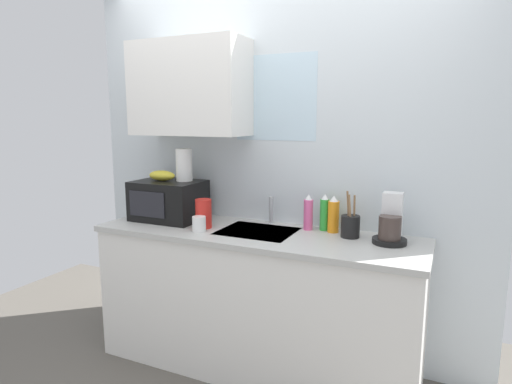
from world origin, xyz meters
TOP-DOWN VIEW (x-y plane):
  - kitchen_wall_assembly at (-0.10, 0.31)m, footprint 2.81×0.42m
  - counter_unit at (-0.00, 0.00)m, footprint 2.04×0.63m
  - sink_faucet at (-0.00, 0.24)m, footprint 0.03×0.03m
  - microwave at (-0.69, 0.05)m, footprint 0.46×0.35m
  - banana_bunch at (-0.74, 0.05)m, footprint 0.20×0.11m
  - paper_towel_roll at (-0.59, 0.10)m, footprint 0.11×0.11m
  - coffee_maker at (0.79, 0.11)m, footprint 0.19×0.21m
  - dish_soap_bottle_pink at (0.28, 0.19)m, footprint 0.06×0.06m
  - dish_soap_bottle_green at (0.37, 0.22)m, footprint 0.06×0.06m
  - dish_soap_bottle_orange at (0.44, 0.19)m, footprint 0.07×0.07m
  - cereal_canister at (-0.35, -0.05)m, footprint 0.10×0.10m
  - mug_white at (-0.32, -0.14)m, footprint 0.08×0.08m
  - utensil_crock at (0.56, 0.12)m, footprint 0.11×0.11m

SIDE VIEW (x-z plane):
  - counter_unit at x=0.00m, z-range 0.01..0.91m
  - mug_white at x=-0.32m, z-range 0.90..0.99m
  - utensil_crock at x=0.56m, z-range 0.83..1.11m
  - sink_faucet at x=0.00m, z-range 0.90..1.08m
  - cereal_canister at x=-0.35m, z-range 0.90..1.09m
  - coffee_maker at x=0.79m, z-range 0.86..1.14m
  - dish_soap_bottle_pink at x=0.28m, z-range 0.89..1.12m
  - dish_soap_bottle_orange at x=0.44m, z-range 0.89..1.12m
  - dish_soap_bottle_green at x=0.37m, z-range 0.89..1.12m
  - microwave at x=-0.69m, z-range 0.90..1.17m
  - banana_bunch at x=-0.74m, z-range 1.17..1.24m
  - paper_towel_roll at x=-0.59m, z-range 1.17..1.39m
  - kitchen_wall_assembly at x=-0.10m, z-range 0.10..2.60m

